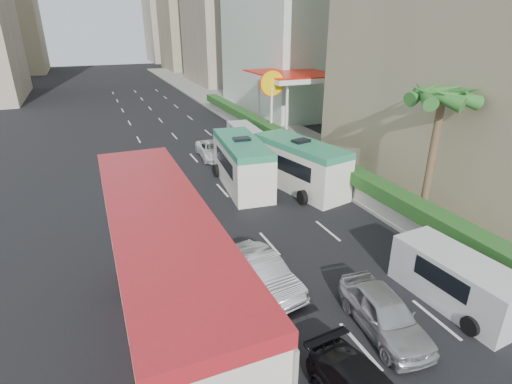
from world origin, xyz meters
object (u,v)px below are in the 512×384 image
minibus_near (242,164)px  panel_van_near (456,280)px  van_asset (213,158)px  shell_station (291,103)px  minibus_far (300,166)px  car_silver_lane_a (262,287)px  palm_tree (431,160)px  car_silver_lane_b (381,329)px  panel_van_far (244,136)px  double_decker_bus (166,287)px

minibus_near → panel_van_near: size_ratio=1.45×
van_asset → shell_station: shell_station is taller
van_asset → minibus_far: 8.71m
car_silver_lane_a → minibus_near: size_ratio=0.61×
palm_tree → van_asset: bearing=115.0°
car_silver_lane_b → minibus_near: bearing=95.1°
minibus_far → panel_van_near: minibus_far is taller
car_silver_lane_a → minibus_far: bearing=42.7°
panel_van_far → car_silver_lane_a: bearing=-105.5°
panel_van_near → panel_van_far: (0.18, 21.81, -0.05)m
panel_van_far → minibus_near: bearing=-108.4°
car_silver_lane_a → van_asset: bearing=68.4°
double_decker_bus → palm_tree: (13.80, 4.00, 0.85)m
double_decker_bus → panel_van_far: double_decker_bus is taller
car_silver_lane_b → minibus_far: minibus_far is taller
minibus_far → panel_van_far: bearing=77.3°
minibus_far → shell_station: bearing=53.0°
car_silver_lane_a → panel_van_far: bearing=59.9°
double_decker_bus → car_silver_lane_b: double_decker_bus is taller
car_silver_lane_b → shell_station: size_ratio=0.51×
car_silver_lane_b → shell_station: bearing=75.6°
car_silver_lane_b → minibus_near: size_ratio=0.60×
minibus_near → panel_van_near: (3.10, -13.70, -0.56)m
panel_van_near → palm_tree: (3.70, 5.47, 2.45)m
double_decker_bus → minibus_far: bearing=46.0°
shell_station → double_decker_bus: bearing=-124.8°
car_silver_lane_b → palm_tree: palm_tree is taller
car_silver_lane_b → minibus_near: (0.27, 13.89, 1.49)m
minibus_far → minibus_near: bearing=139.5°
palm_tree → minibus_near: bearing=129.5°
minibus_far → panel_van_near: 12.00m
car_silver_lane_b → van_asset: (0.29, 20.17, 0.00)m
car_silver_lane_b → minibus_far: (3.42, 12.18, 1.49)m
minibus_far → panel_van_near: bearing=-102.2°
car_silver_lane_a → minibus_near: 10.71m
van_asset → panel_van_far: bearing=32.1°
double_decker_bus → panel_van_near: 10.34m
van_asset → palm_tree: bearing=-62.2°
double_decker_bus → minibus_far: double_decker_bus is taller
car_silver_lane_a → car_silver_lane_b: (2.79, -3.74, 0.00)m
car_silver_lane_b → minibus_near: 13.97m
car_silver_lane_b → minibus_far: bearing=80.5°
panel_van_near → palm_tree: palm_tree is taller
double_decker_bus → minibus_far: size_ratio=1.64×
minibus_near → panel_van_near: minibus_near is taller
minibus_near → shell_station: 14.09m
double_decker_bus → panel_van_far: 22.85m
palm_tree → shell_station: palm_tree is taller
car_silver_lane_a → car_silver_lane_b: car_silver_lane_b is taller
double_decker_bus → panel_van_near: size_ratio=2.37×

